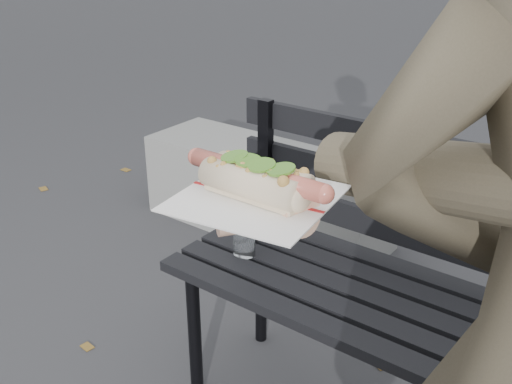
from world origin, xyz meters
The scene contains 3 objects.
park_bench centered at (-0.02, 0.80, 0.52)m, with size 1.50×0.44×0.88m.
concrete_block centered at (-1.15, 1.60, 0.20)m, with size 1.20×0.40×0.40m, color slate.
held_hotdog centered at (0.14, 0.13, 1.09)m, with size 0.63×0.32×0.20m.
Camera 1 is at (0.36, -0.50, 1.38)m, focal length 42.00 mm.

